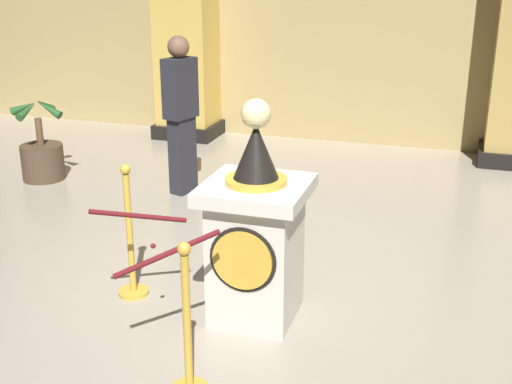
# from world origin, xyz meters

# --- Properties ---
(ground_plane) EXTENTS (12.58, 12.58, 0.00)m
(ground_plane) POSITION_xyz_m (0.00, 0.00, 0.00)
(ground_plane) COLOR #9E9384
(pedestal_clock) EXTENTS (0.73, 0.73, 1.64)m
(pedestal_clock) POSITION_xyz_m (0.27, 0.23, 0.64)
(pedestal_clock) COLOR beige
(pedestal_clock) RESTS_ON ground_plane
(stanchion_near) EXTENTS (0.24, 0.24, 1.08)m
(stanchion_near) POSITION_xyz_m (-0.76, 0.24, 0.38)
(stanchion_near) COLOR gold
(stanchion_near) RESTS_ON ground_plane
(stanchion_far) EXTENTS (0.24, 0.24, 1.01)m
(stanchion_far) POSITION_xyz_m (0.17, -0.79, 0.35)
(stanchion_far) COLOR gold
(stanchion_far) RESTS_ON ground_plane
(velvet_rope) EXTENTS (1.01, 1.01, 0.22)m
(velvet_rope) POSITION_xyz_m (-0.30, -0.27, 0.79)
(velvet_rope) COLOR #591419
(column_left) EXTENTS (0.93, 0.93, 3.82)m
(column_left) POSITION_xyz_m (-2.28, 4.98, 1.90)
(column_left) COLOR black
(column_left) RESTS_ON ground_plane
(potted_palm_left) EXTENTS (0.66, 0.66, 1.00)m
(potted_palm_left) POSITION_xyz_m (-3.14, 2.50, 0.29)
(potted_palm_left) COLOR #4C3828
(potted_palm_left) RESTS_ON ground_plane
(bystander_guest) EXTENTS (0.32, 0.41, 1.74)m
(bystander_guest) POSITION_xyz_m (-1.35, 2.58, 0.93)
(bystander_guest) COLOR #26262D
(bystander_guest) RESTS_ON ground_plane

